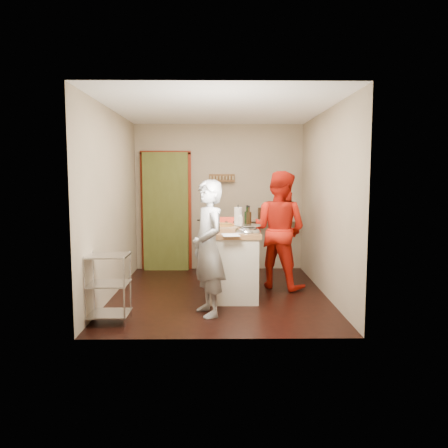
% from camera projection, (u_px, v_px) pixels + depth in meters
% --- Properties ---
extents(floor, '(3.50, 3.50, 0.00)m').
position_uv_depth(floor, '(219.00, 294.00, 6.25)').
color(floor, black).
rests_on(floor, ground).
extents(back_wall, '(3.00, 0.44, 2.60)m').
position_uv_depth(back_wall, '(184.00, 207.00, 7.89)').
color(back_wall, tan).
rests_on(back_wall, ground).
extents(left_wall, '(0.04, 3.50, 2.60)m').
position_uv_depth(left_wall, '(112.00, 203.00, 6.09)').
color(left_wall, tan).
rests_on(left_wall, ground).
extents(right_wall, '(0.04, 3.50, 2.60)m').
position_uv_depth(right_wall, '(326.00, 203.00, 6.13)').
color(right_wall, tan).
rests_on(right_wall, ground).
extents(ceiling, '(3.00, 3.50, 0.02)m').
position_uv_depth(ceiling, '(219.00, 108.00, 5.97)').
color(ceiling, white).
rests_on(ceiling, back_wall).
extents(stove, '(0.60, 0.63, 1.00)m').
position_uv_depth(stove, '(222.00, 247.00, 7.62)').
color(stove, black).
rests_on(stove, ground).
extents(wire_shelving, '(0.48, 0.40, 0.80)m').
position_uv_depth(wire_shelving, '(108.00, 285.00, 4.99)').
color(wire_shelving, silver).
rests_on(wire_shelving, ground).
extents(island, '(0.74, 1.39, 1.24)m').
position_uv_depth(island, '(232.00, 260.00, 6.19)').
color(island, beige).
rests_on(island, ground).
extents(person_stripe, '(0.59, 0.70, 1.64)m').
position_uv_depth(person_stripe, '(208.00, 248.00, 5.23)').
color(person_stripe, '#B6B7BB').
rests_on(person_stripe, ground).
extents(person_red, '(1.08, 1.04, 1.76)m').
position_uv_depth(person_red, '(279.00, 230.00, 6.55)').
color(person_red, red).
rests_on(person_red, ground).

